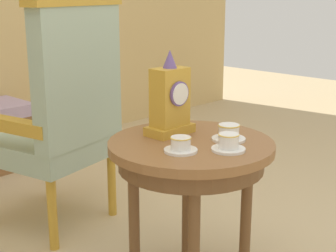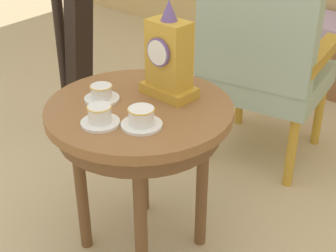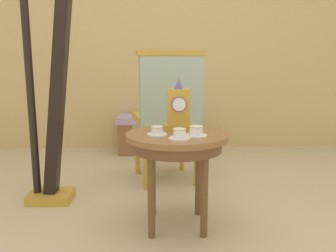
{
  "view_description": "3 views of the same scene",
  "coord_description": "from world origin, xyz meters",
  "views": [
    {
      "loc": [
        -1.33,
        -1.15,
        1.17
      ],
      "look_at": [
        -0.02,
        0.12,
        0.68
      ],
      "focal_mm": 54.03,
      "sensor_mm": 36.0,
      "label": 1
    },
    {
      "loc": [
        1.13,
        -0.94,
        1.35
      ],
      "look_at": [
        0.1,
        0.16,
        0.51
      ],
      "focal_mm": 52.47,
      "sensor_mm": 36.0,
      "label": 2
    },
    {
      "loc": [
        -0.05,
        -2.0,
        1.03
      ],
      "look_at": [
        0.0,
        0.17,
        0.64
      ],
      "focal_mm": 36.43,
      "sensor_mm": 36.0,
      "label": 3
    }
  ],
  "objects": [
    {
      "name": "teacup_left",
      "position": [
        -0.07,
        0.01,
        0.63
      ],
      "size": [
        0.12,
        0.12,
        0.06
      ],
      "color": "white",
      "rests_on": "side_table"
    },
    {
      "name": "armchair",
      "position": [
        0.02,
        0.87,
        0.59
      ],
      "size": [
        0.64,
        0.63,
        1.14
      ],
      "color": "#9EB299",
      "rests_on": "ground"
    },
    {
      "name": "teacup_right",
      "position": [
        0.06,
        -0.11,
        0.64
      ],
      "size": [
        0.12,
        0.12,
        0.06
      ],
      "color": "white",
      "rests_on": "side_table"
    },
    {
      "name": "side_table",
      "position": [
        0.05,
        0.07,
        0.53
      ],
      "size": [
        0.64,
        0.64,
        0.61
      ],
      "color": "brown",
      "rests_on": "ground"
    },
    {
      "name": "teacup_center",
      "position": [
        0.16,
        -0.03,
        0.64
      ],
      "size": [
        0.13,
        0.13,
        0.06
      ],
      "color": "white",
      "rests_on": "side_table"
    },
    {
      "name": "mantel_clock",
      "position": [
        0.07,
        0.2,
        0.75
      ],
      "size": [
        0.19,
        0.11,
        0.34
      ],
      "color": "gold",
      "rests_on": "side_table"
    }
  ]
}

